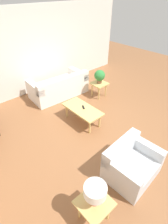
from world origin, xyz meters
TOP-DOWN VIEW (x-y plane):
  - ground_plane at (0.00, 0.00)m, footprint 14.00×14.00m
  - wall_right at (3.06, 0.00)m, footprint 0.12×7.20m
  - sofa at (2.14, -0.14)m, footprint 1.06×1.95m
  - armchair at (-1.37, 0.67)m, footprint 0.84×1.03m
  - coffee_table at (0.51, 0.25)m, footprint 1.15×0.55m
  - side_table_plant at (1.19, -1.10)m, footprint 0.49×0.49m
  - side_table_lamp at (-1.50, 1.80)m, footprint 0.49×0.49m
  - potted_plant at (1.19, -1.10)m, footprint 0.35×0.35m
  - table_lamp at (-1.50, 1.80)m, footprint 0.33×0.33m
  - remote_control at (0.53, 0.20)m, footprint 0.16×0.11m

SIDE VIEW (x-z plane):
  - ground_plane at x=0.00m, z-range 0.00..0.00m
  - armchair at x=-1.37m, z-range -0.07..0.65m
  - sofa at x=2.14m, z-range -0.09..0.69m
  - coffee_table at x=0.51m, z-range 0.17..0.61m
  - side_table_plant at x=1.19m, z-range 0.17..0.65m
  - side_table_lamp at x=-1.50m, z-range 0.17..0.65m
  - remote_control at x=0.53m, z-range 0.44..0.46m
  - potted_plant at x=1.19m, z-range 0.52..0.97m
  - table_lamp at x=-1.50m, z-range 0.58..1.00m
  - wall_right at x=3.06m, z-range 0.00..2.70m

